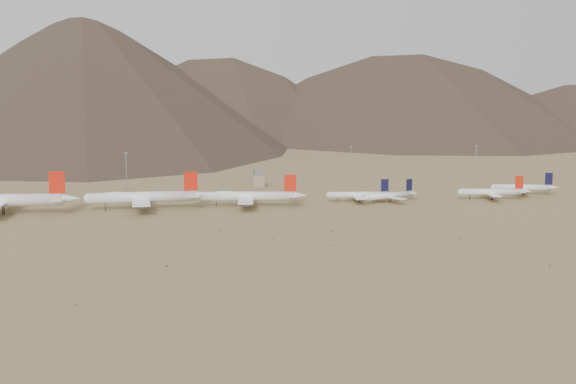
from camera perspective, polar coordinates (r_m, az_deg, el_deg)
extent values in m
plane|color=#A18653|center=(436.80, -2.75, -1.77)|extent=(3000.00, 3000.00, 0.00)
cylinder|color=white|center=(468.28, -19.78, -0.57)|extent=(67.24, 16.29, 6.92)
cone|color=white|center=(460.65, -15.25, -0.45)|extent=(12.81, 7.86, 6.22)
cube|color=white|center=(461.53, -15.91, -0.43)|extent=(9.25, 23.93, 0.41)
cube|color=red|center=(460.59, -16.11, 0.66)|extent=(8.70, 1.84, 12.27)
cylinder|color=black|center=(470.48, -19.54, -1.23)|extent=(0.56, 0.56, 4.69)
cylinder|color=black|center=(467.16, -19.64, -1.30)|extent=(0.56, 0.56, 4.69)
cylinder|color=slate|center=(480.78, -19.57, -0.68)|extent=(7.07, 4.03, 3.11)
cylinder|color=slate|center=(491.40, -19.27, -0.48)|extent=(7.07, 4.03, 3.11)
cylinder|color=white|center=(465.97, -10.30, -0.37)|extent=(60.26, 9.10, 6.20)
sphere|color=white|center=(466.48, -13.99, -0.47)|extent=(6.08, 6.08, 6.08)
cone|color=white|center=(467.63, -6.18, -0.20)|extent=(11.06, 6.10, 5.58)
cube|color=white|center=(466.09, -10.44, -0.48)|extent=(12.26, 55.43, 0.78)
cube|color=white|center=(467.21, -6.77, -0.19)|extent=(6.41, 21.15, 0.37)
cube|color=red|center=(466.05, -6.93, 0.77)|extent=(7.82, 0.94, 11.01)
cylinder|color=black|center=(466.90, -12.86, -1.07)|extent=(0.40, 0.40, 4.20)
cylinder|color=black|center=(468.30, -10.14, -0.97)|extent=(0.50, 0.50, 4.20)
cylinder|color=black|center=(465.23, -10.13, -1.02)|extent=(0.50, 0.50, 4.20)
ellipsoid|color=white|center=(465.75, -12.22, -0.21)|extent=(19.41, 5.58, 3.72)
cylinder|color=slate|center=(477.20, -10.46, -0.47)|extent=(6.13, 3.08, 2.79)
cylinder|color=slate|center=(455.43, -10.42, -0.88)|extent=(6.13, 3.08, 2.79)
cylinder|color=slate|center=(487.00, -10.48, -0.31)|extent=(6.13, 3.08, 2.79)
cylinder|color=slate|center=(445.65, -10.39, -1.07)|extent=(6.13, 3.08, 2.79)
cylinder|color=white|center=(468.51, -2.85, -0.30)|extent=(53.21, 17.03, 5.51)
sphere|color=white|center=(469.93, -6.10, -0.31)|extent=(5.40, 5.40, 5.40)
cone|color=white|center=(468.66, 0.80, -0.24)|extent=(10.45, 6.93, 4.96)
cube|color=white|center=(468.66, -2.98, -0.40)|extent=(19.00, 49.54, 0.69)
cube|color=white|center=(468.49, 0.28, -0.23)|extent=(8.74, 19.17, 0.33)
cube|color=red|center=(467.50, 0.15, 0.63)|extent=(6.87, 2.00, 9.77)
cylinder|color=black|center=(470.03, -5.12, -0.87)|extent=(0.36, 0.36, 3.73)
cylinder|color=black|center=(470.53, -2.71, -0.83)|extent=(0.44, 0.44, 3.73)
cylinder|color=black|center=(467.81, -2.72, -0.89)|extent=(0.44, 0.44, 3.73)
ellipsoid|color=white|center=(468.84, -4.54, -0.13)|extent=(17.55, 7.76, 3.30)
cylinder|color=slate|center=(478.52, -2.94, -0.39)|extent=(5.74, 3.58, 2.48)
cylinder|color=slate|center=(459.20, -3.01, -0.75)|extent=(5.74, 3.58, 2.48)
cylinder|color=slate|center=(487.22, -2.92, -0.24)|extent=(5.74, 3.58, 2.48)
cylinder|color=slate|center=(450.51, -3.04, -0.92)|extent=(5.74, 3.58, 2.48)
cylinder|color=white|center=(489.09, 5.01, -0.20)|extent=(35.48, 9.93, 3.84)
sphere|color=white|center=(486.63, 2.96, -0.22)|extent=(3.76, 3.76, 3.76)
cone|color=white|center=(492.54, 7.29, -0.14)|extent=(6.87, 4.51, 3.45)
cube|color=white|center=(489.06, 4.93, -0.27)|extent=(10.84, 30.82, 0.48)
cube|color=white|center=(491.98, 6.97, -0.14)|extent=(5.14, 11.89, 0.23)
cube|color=black|center=(491.13, 6.90, 0.48)|extent=(4.59, 1.14, 7.58)
cylinder|color=black|center=(487.77, 3.57, -0.59)|extent=(0.40, 0.40, 2.63)
cylinder|color=black|center=(490.61, 5.07, -0.56)|extent=(0.51, 0.51, 2.63)
cylinder|color=black|center=(488.73, 5.11, -0.59)|extent=(0.51, 0.51, 2.63)
cylinder|color=slate|center=(497.49, 4.78, -0.24)|extent=(3.78, 2.32, 1.73)
cylinder|color=slate|center=(480.91, 5.09, -0.53)|extent=(3.78, 2.32, 1.73)
cylinder|color=white|center=(489.59, 7.22, -0.25)|extent=(33.25, 13.70, 3.66)
sphere|color=white|center=(479.28, 5.65, -0.40)|extent=(3.59, 3.59, 3.59)
cone|color=white|center=(501.53, 8.90, -0.06)|extent=(6.78, 4.98, 3.29)
cube|color=white|center=(489.25, 7.15, -0.32)|extent=(13.89, 29.18, 0.46)
cube|color=white|center=(499.78, 8.66, -0.07)|extent=(6.22, 11.39, 0.22)
cube|color=black|center=(498.66, 8.62, 0.50)|extent=(4.28, 1.64, 7.23)
cylinder|color=black|center=(482.79, 6.12, -0.72)|extent=(0.39, 0.39, 2.50)
cylinder|color=black|center=(491.16, 7.21, -0.59)|extent=(0.48, 0.48, 2.50)
cylinder|color=black|center=(489.76, 7.34, -0.62)|extent=(0.48, 0.48, 2.50)
cylinder|color=slate|center=(495.64, 6.57, -0.31)|extent=(3.71, 2.59, 1.65)
cylinder|color=slate|center=(483.18, 7.75, -0.54)|extent=(3.71, 2.59, 1.65)
cylinder|color=white|center=(513.00, 14.24, 0.00)|extent=(37.89, 12.26, 4.11)
sphere|color=white|center=(508.19, 12.19, -0.01)|extent=(4.03, 4.03, 4.03)
cone|color=white|center=(519.11, 16.50, 0.04)|extent=(7.46, 5.10, 3.70)
cube|color=white|center=(512.88, 14.16, -0.07)|extent=(12.99, 33.03, 0.51)
cube|color=white|center=(518.17, 16.18, 0.05)|extent=(6.02, 12.79, 0.25)
cube|color=red|center=(517.21, 16.13, 0.68)|extent=(4.89, 1.43, 8.12)
cylinder|color=black|center=(510.05, 12.80, -0.39)|extent=(0.43, 0.43, 2.82)
cylinder|color=black|center=(514.66, 14.28, -0.36)|extent=(0.54, 0.54, 2.82)
cylinder|color=black|center=(512.70, 14.34, -0.40)|extent=(0.54, 0.54, 2.82)
cylinder|color=slate|center=(521.69, 13.89, -0.04)|extent=(4.10, 2.63, 1.85)
cylinder|color=slate|center=(504.36, 14.43, -0.33)|extent=(4.10, 2.63, 1.85)
cylinder|color=white|center=(541.13, 16.31, 0.31)|extent=(35.74, 15.42, 3.95)
sphere|color=white|center=(537.73, 14.41, 0.33)|extent=(3.87, 3.87, 3.87)
cone|color=white|center=(545.59, 18.40, 0.31)|extent=(7.35, 5.47, 3.56)
cube|color=white|center=(541.06, 16.23, 0.25)|extent=(15.52, 31.42, 0.49)
cube|color=white|center=(544.89, 18.11, 0.33)|extent=(6.91, 12.28, 0.24)
cube|color=black|center=(544.05, 18.06, 0.90)|extent=(4.60, 1.85, 7.80)
cylinder|color=black|center=(539.13, 14.97, -0.02)|extent=(0.42, 0.42, 2.70)
cylinder|color=black|center=(542.67, 16.35, -0.02)|extent=(0.52, 0.52, 2.70)
cylinder|color=black|center=(540.75, 16.39, -0.05)|extent=(0.52, 0.52, 2.70)
cylinder|color=slate|center=(549.67, 16.04, 0.27)|extent=(4.02, 2.85, 1.78)
cylinder|color=slate|center=(532.71, 16.41, 0.02)|extent=(4.02, 2.85, 1.78)
cube|color=gray|center=(558.47, -2.16, 0.79)|extent=(8.00, 8.00, 8.00)
cube|color=slate|center=(557.75, -2.16, 1.40)|extent=(6.00, 6.00, 4.00)
cylinder|color=gray|center=(549.07, -11.42, 1.40)|extent=(0.50, 0.50, 25.00)
cube|color=gray|center=(547.78, -11.46, 2.73)|extent=(2.00, 0.60, 0.80)
cylinder|color=gray|center=(557.25, 0.01, 1.66)|extent=(0.50, 0.50, 25.00)
cube|color=gray|center=(555.98, 0.01, 2.97)|extent=(2.00, 0.60, 0.80)
cylinder|color=gray|center=(592.20, 4.49, 2.01)|extent=(0.50, 0.50, 25.00)
cube|color=gray|center=(591.00, 4.51, 3.24)|extent=(2.00, 0.60, 0.80)
cylinder|color=gray|center=(613.01, 13.22, 2.03)|extent=(0.50, 0.50, 25.00)
cube|color=gray|center=(611.85, 13.26, 3.22)|extent=(2.00, 0.60, 0.80)
ellipsoid|color=brown|center=(350.95, -17.25, -4.51)|extent=(0.76, 0.76, 0.47)
ellipsoid|color=brown|center=(276.76, -14.83, -7.73)|extent=(0.85, 0.85, 0.63)
ellipsoid|color=brown|center=(391.85, 18.38, -3.28)|extent=(0.51, 0.51, 0.45)
ellipsoid|color=brown|center=(425.97, 14.83, -2.25)|extent=(0.85, 0.85, 0.46)
ellipsoid|color=brown|center=(387.32, 14.11, -3.24)|extent=(0.59, 0.59, 0.39)
ellipsoid|color=brown|center=(362.38, 18.52, -4.19)|extent=(0.60, 0.60, 0.35)
ellipsoid|color=brown|center=(397.12, -4.94, -2.74)|extent=(0.90, 0.90, 0.60)
ellipsoid|color=brown|center=(448.91, 16.86, -1.82)|extent=(0.65, 0.65, 0.43)
ellipsoid|color=brown|center=(374.79, -1.11, -3.36)|extent=(0.80, 0.80, 0.56)
ellipsoid|color=brown|center=(324.92, -8.64, -5.19)|extent=(1.08, 1.08, 0.90)
ellipsoid|color=brown|center=(368.87, 16.24, -3.88)|extent=(0.52, 0.52, 0.41)
ellipsoid|color=brown|center=(384.45, 12.13, -3.22)|extent=(1.06, 1.06, 0.87)
ellipsoid|color=brown|center=(396.96, 8.89, -2.80)|extent=(0.81, 0.81, 0.68)
ellipsoid|color=brown|center=(361.77, 3.19, -3.79)|extent=(0.80, 0.80, 0.42)
ellipsoid|color=brown|center=(394.72, 3.17, -2.78)|extent=(1.07, 1.07, 0.58)
ellipsoid|color=brown|center=(338.85, 18.12, -4.97)|extent=(0.92, 0.92, 0.72)
ellipsoid|color=brown|center=(322.19, 10.65, -5.41)|extent=(0.56, 0.56, 0.29)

